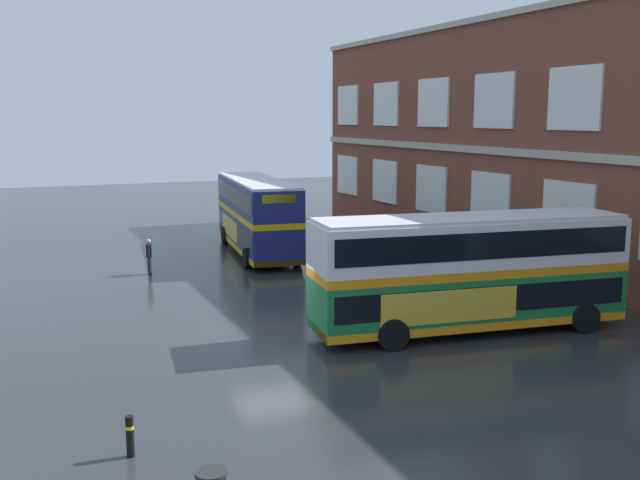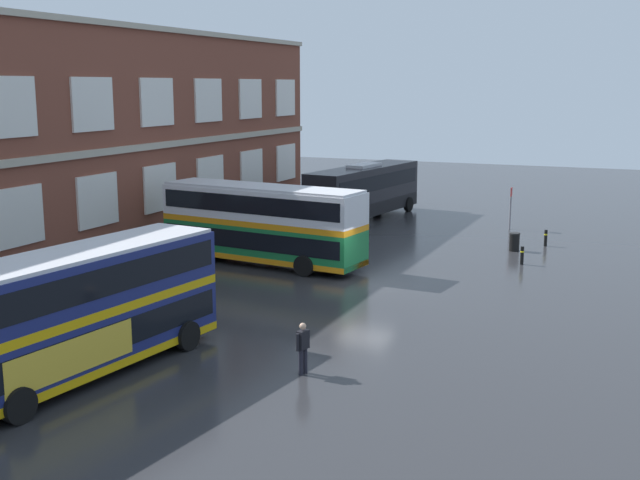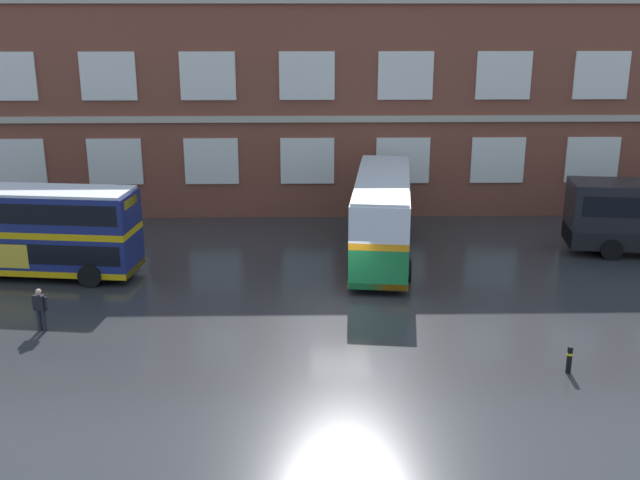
{
  "view_description": "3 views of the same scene",
  "coord_description": "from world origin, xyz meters",
  "views": [
    {
      "loc": [
        22.99,
        -8.0,
        7.45
      ],
      "look_at": [
        -4.73,
        3.87,
        2.32
      ],
      "focal_mm": 41.01,
      "sensor_mm": 36.0,
      "label": 1
    },
    {
      "loc": [
        -33.67,
        -12.16,
        9.12
      ],
      "look_at": [
        -0.95,
        1.85,
        2.19
      ],
      "focal_mm": 44.88,
      "sensor_mm": 36.0,
      "label": 2
    },
    {
      "loc": [
        -1.44,
        -28.62,
        11.79
      ],
      "look_at": [
        -0.82,
        1.85,
        2.34
      ],
      "focal_mm": 42.12,
      "sensor_mm": 36.0,
      "label": 3
    }
  ],
  "objects": [
    {
      "name": "double_decker_middle",
      "position": [
        2.3,
        6.48,
        2.15
      ],
      "size": [
        3.93,
        11.23,
        4.07
      ],
      "color": "#197038",
      "rests_on": "ground"
    },
    {
      "name": "waiting_passenger",
      "position": [
        -11.5,
        -2.07,
        0.93
      ],
      "size": [
        0.64,
        0.34,
        1.7
      ],
      "color": "black",
      "rests_on": "ground"
    },
    {
      "name": "safety_bollard_west",
      "position": [
        7.42,
        -5.9,
        0.49
      ],
      "size": [
        0.19,
        0.19,
        0.95
      ],
      "color": "black",
      "rests_on": "ground"
    },
    {
      "name": "ground_plane",
      "position": [
        0.0,
        2.0,
        0.0
      ],
      "size": [
        120.0,
        120.0,
        0.0
      ],
      "primitive_type": "plane",
      "color": "#2B2B2D"
    },
    {
      "name": "brick_terminal_building",
      "position": [
        -1.3,
        17.98,
        6.01
      ],
      "size": [
        49.6,
        8.19,
        12.32
      ],
      "color": "brown",
      "rests_on": "ground"
    },
    {
      "name": "double_decker_near",
      "position": [
        -14.6,
        4.35,
        2.15
      ],
      "size": [
        11.23,
        3.91,
        4.07
      ],
      "color": "navy",
      "rests_on": "ground"
    }
  ]
}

